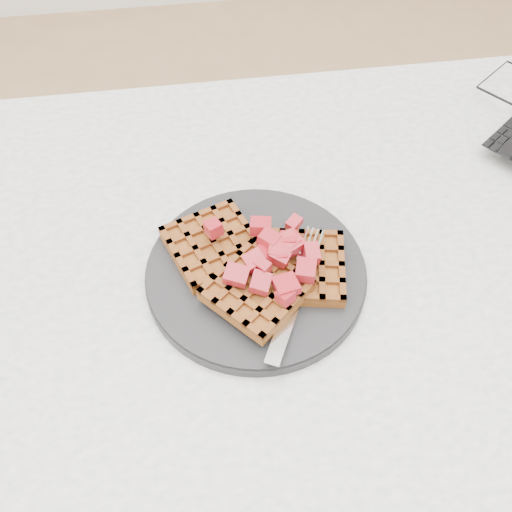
# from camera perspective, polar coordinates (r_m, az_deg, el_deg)

# --- Properties ---
(ground) EXTENTS (4.00, 4.00, 0.00)m
(ground) POSITION_cam_1_polar(r_m,az_deg,el_deg) (1.35, 6.77, -20.67)
(ground) COLOR tan
(ground) RESTS_ON ground
(table) EXTENTS (1.20, 0.80, 0.75)m
(table) POSITION_cam_1_polar(r_m,az_deg,el_deg) (0.77, 11.25, -7.06)
(table) COLOR white
(table) RESTS_ON ground
(plate) EXTENTS (0.25, 0.25, 0.02)m
(plate) POSITION_cam_1_polar(r_m,az_deg,el_deg) (0.66, -0.00, -1.69)
(plate) COLOR black
(plate) RESTS_ON table
(waffles) EXTENTS (0.21, 0.20, 0.03)m
(waffles) POSITION_cam_1_polar(r_m,az_deg,el_deg) (0.64, 0.06, -0.96)
(waffles) COLOR #93511F
(waffles) RESTS_ON plate
(strawberry_pile) EXTENTS (0.15, 0.15, 0.02)m
(strawberry_pile) POSITION_cam_1_polar(r_m,az_deg,el_deg) (0.62, -0.00, 0.78)
(strawberry_pile) COLOR maroon
(strawberry_pile) RESTS_ON waffles
(fork) EXTENTS (0.10, 0.17, 0.02)m
(fork) POSITION_cam_1_polar(r_m,az_deg,el_deg) (0.63, 4.20, -3.30)
(fork) COLOR silver
(fork) RESTS_ON plate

